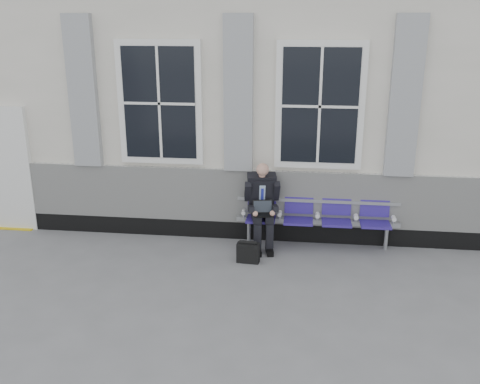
# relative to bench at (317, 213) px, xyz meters

# --- Properties ---
(ground) EXTENTS (70.00, 70.00, 0.00)m
(ground) POSITION_rel_bench_xyz_m (-0.39, -1.32, -0.55)
(ground) COLOR slate
(ground) RESTS_ON ground
(station_building) EXTENTS (14.40, 4.40, 4.49)m
(station_building) POSITION_rel_bench_xyz_m (-0.41, 2.15, 1.67)
(station_building) COLOR silver
(station_building) RESTS_ON ground
(bench) EXTENTS (2.60, 0.47, 0.91)m
(bench) POSITION_rel_bench_xyz_m (0.00, 0.00, 0.00)
(bench) COLOR #9EA0A3
(bench) RESTS_ON ground
(businessman) EXTENTS (0.59, 0.79, 1.39)m
(businessman) POSITION_rel_bench_xyz_m (-0.88, -0.13, 0.20)
(businessman) COLOR black
(businessman) RESTS_ON ground
(briefcase) EXTENTS (0.35, 0.17, 0.35)m
(briefcase) POSITION_rel_bench_xyz_m (-1.03, -0.76, -0.39)
(briefcase) COLOR black
(briefcase) RESTS_ON ground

